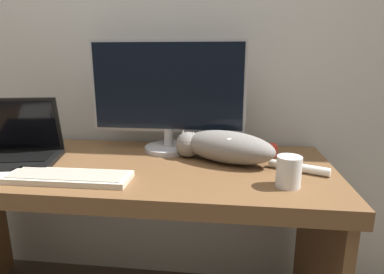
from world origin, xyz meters
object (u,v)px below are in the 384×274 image
(laptop, at_px, (18,149))
(coffee_mug, at_px, (289,172))
(external_keyboard, at_px, (68,177))
(cat, at_px, (224,146))
(monitor, at_px, (168,94))

(laptop, xyz_separation_m, coffee_mug, (1.04, -0.14, 0.00))
(laptop, height_order, coffee_mug, laptop)
(external_keyboard, xyz_separation_m, coffee_mug, (0.74, 0.03, 0.04))
(external_keyboard, height_order, cat, cat)
(monitor, relative_size, external_keyboard, 1.57)
(monitor, xyz_separation_m, coffee_mug, (0.47, -0.36, -0.20))
(monitor, height_order, coffee_mug, monitor)
(coffee_mug, bearing_deg, monitor, 142.03)
(monitor, height_order, laptop, monitor)
(monitor, bearing_deg, external_keyboard, -124.91)
(laptop, distance_m, external_keyboard, 0.35)
(cat, bearing_deg, external_keyboard, -129.76)
(laptop, xyz_separation_m, external_keyboard, (0.30, -0.17, -0.04))
(coffee_mug, bearing_deg, laptop, 172.34)
(external_keyboard, xyz_separation_m, cat, (0.53, 0.26, 0.05))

